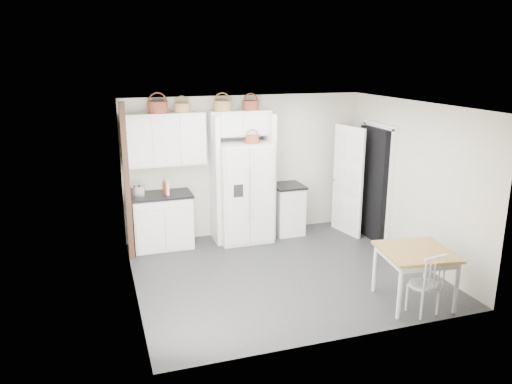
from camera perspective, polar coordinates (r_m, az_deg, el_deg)
name	(u,v)px	position (r m, az deg, el deg)	size (l,w,h in m)	color
floor	(283,272)	(7.94, 3.07, -9.16)	(4.50, 4.50, 0.00)	#232325
ceiling	(285,105)	(7.26, 3.37, 9.86)	(4.50, 4.50, 0.00)	white
wall_back	(245,166)	(9.33, -1.23, 3.02)	(4.50, 4.50, 0.00)	beige
wall_left	(130,206)	(7.03, -14.16, -1.60)	(4.00, 4.00, 0.00)	beige
wall_right	(412,181)	(8.55, 17.42, 1.17)	(4.00, 4.00, 0.00)	beige
refrigerator	(244,192)	(9.02, -1.41, 0.00)	(0.93, 0.75, 1.81)	silver
base_cab_left	(162,222)	(8.94, -10.67, -3.34)	(1.01, 0.64, 0.93)	silver
base_cab_right	(287,210)	(9.51, 3.58, -2.04)	(0.52, 0.62, 0.91)	silver
dining_table	(414,276)	(7.23, 17.61, -9.16)	(0.91, 0.91, 0.76)	olive
windsor_chair	(424,284)	(6.97, 18.63, -9.98)	(0.40, 0.36, 0.81)	silver
counter_left	(161,195)	(8.80, -10.83, -0.33)	(1.05, 0.68, 0.04)	black
counter_right	(288,186)	(9.38, 3.62, 0.73)	(0.56, 0.66, 0.04)	black
toaster	(137,192)	(8.67, -13.44, 0.05)	(0.27, 0.15, 0.18)	silver
cookbook_red	(165,189)	(8.70, -10.35, 0.38)	(0.03, 0.14, 0.21)	#AD402B
cookbook_cream	(167,187)	(8.70, -10.16, 0.54)	(0.04, 0.17, 0.26)	beige
basket_upper_b	(158,107)	(8.66, -11.14, 9.48)	(0.33, 0.33, 0.20)	brown
basket_upper_c	(182,108)	(8.72, -8.46, 9.51)	(0.27, 0.27, 0.16)	olive
basket_bridge_a	(222,106)	(8.87, -3.88, 9.80)	(0.32, 0.32, 0.18)	olive
basket_bridge_b	(251,105)	(9.01, -0.63, 9.89)	(0.29, 0.29, 0.17)	brown
basket_fridge_b	(252,139)	(8.76, -0.44, 6.02)	(0.24, 0.24, 0.13)	brown
upper_cabinet	(164,139)	(8.74, -10.43, 5.94)	(1.40, 0.34, 0.90)	silver
bridge_cabinet	(240,123)	(8.99, -1.87, 7.88)	(1.12, 0.34, 0.45)	silver
fridge_panel_left	(215,180)	(8.92, -4.73, 1.40)	(0.08, 0.60, 2.30)	silver
fridge_panel_right	(269,176)	(9.20, 1.46, 1.88)	(0.08, 0.60, 2.30)	silver
trim_post	(127,183)	(8.33, -14.53, 1.02)	(0.09, 0.09, 2.60)	#3B2716
doorway_void	(374,184)	(9.37, 13.34, 0.94)	(0.18, 0.85, 2.05)	black
door_slab	(348,181)	(9.48, 10.44, 1.26)	(0.80, 0.04, 2.05)	white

